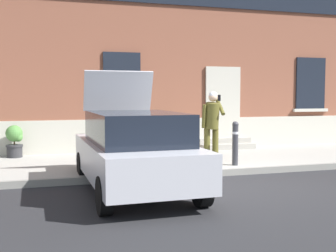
{
  "coord_description": "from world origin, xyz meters",
  "views": [
    {
      "loc": [
        -3.69,
        -7.81,
        1.83
      ],
      "look_at": [
        -0.83,
        1.6,
        1.1
      ],
      "focal_mm": 45.77,
      "sensor_mm": 36.0,
      "label": 1
    }
  ],
  "objects_px": {
    "bollard_near_person": "(235,142)",
    "person_on_phone": "(212,122)",
    "planter_charcoal": "(15,140)",
    "hatchback_car_silver": "(134,150)",
    "planter_olive": "(118,137)",
    "planter_terracotta": "(167,136)"
  },
  "relations": [
    {
      "from": "bollard_near_person",
      "to": "hatchback_car_silver",
      "type": "bearing_deg",
      "value": -153.05
    },
    {
      "from": "planter_olive",
      "to": "planter_terracotta",
      "type": "xyz_separation_m",
      "value": [
        1.43,
        -0.07,
        0.0
      ]
    },
    {
      "from": "person_on_phone",
      "to": "planter_olive",
      "type": "height_order",
      "value": "person_on_phone"
    },
    {
      "from": "bollard_near_person",
      "to": "planter_terracotta",
      "type": "relative_size",
      "value": 1.22
    },
    {
      "from": "bollard_near_person",
      "to": "planter_charcoal",
      "type": "distance_m",
      "value": 5.82
    },
    {
      "from": "bollard_near_person",
      "to": "person_on_phone",
      "type": "bearing_deg",
      "value": 136.74
    },
    {
      "from": "hatchback_car_silver",
      "to": "planter_terracotta",
      "type": "distance_m",
      "value": 4.6
    },
    {
      "from": "person_on_phone",
      "to": "planter_charcoal",
      "type": "distance_m",
      "value": 5.28
    },
    {
      "from": "planter_olive",
      "to": "planter_terracotta",
      "type": "height_order",
      "value": "same"
    },
    {
      "from": "bollard_near_person",
      "to": "person_on_phone",
      "type": "xyz_separation_m",
      "value": [
        -0.43,
        0.41,
        0.44
      ]
    },
    {
      "from": "bollard_near_person",
      "to": "planter_charcoal",
      "type": "bearing_deg",
      "value": 150.47
    },
    {
      "from": "bollard_near_person",
      "to": "planter_charcoal",
      "type": "xyz_separation_m",
      "value": [
        -5.07,
        2.87,
        -0.11
      ]
    },
    {
      "from": "person_on_phone",
      "to": "planter_terracotta",
      "type": "xyz_separation_m",
      "value": [
        -0.41,
        2.38,
        -0.55
      ]
    },
    {
      "from": "person_on_phone",
      "to": "planter_terracotta",
      "type": "height_order",
      "value": "person_on_phone"
    },
    {
      "from": "person_on_phone",
      "to": "planter_olive",
      "type": "bearing_deg",
      "value": 127.12
    },
    {
      "from": "planter_terracotta",
      "to": "planter_olive",
      "type": "bearing_deg",
      "value": 177.23
    },
    {
      "from": "hatchback_car_silver",
      "to": "person_on_phone",
      "type": "bearing_deg",
      "value": 37.91
    },
    {
      "from": "planter_terracotta",
      "to": "hatchback_car_silver",
      "type": "bearing_deg",
      "value": -114.47
    },
    {
      "from": "hatchback_car_silver",
      "to": "planter_olive",
      "type": "relative_size",
      "value": 4.76
    },
    {
      "from": "hatchback_car_silver",
      "to": "person_on_phone",
      "type": "height_order",
      "value": "hatchback_car_silver"
    },
    {
      "from": "planter_charcoal",
      "to": "person_on_phone",
      "type": "bearing_deg",
      "value": -28.0
    },
    {
      "from": "planter_charcoal",
      "to": "planter_terracotta",
      "type": "relative_size",
      "value": 1.0
    }
  ]
}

